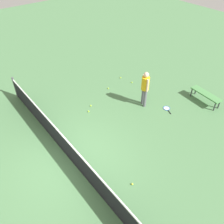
{
  "coord_description": "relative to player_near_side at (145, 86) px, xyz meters",
  "views": [
    {
      "loc": [
        -5.1,
        2.21,
        6.66
      ],
      "look_at": [
        0.38,
        -2.15,
        0.9
      ],
      "focal_mm": 37.74,
      "sensor_mm": 36.0,
      "label": 1
    }
  ],
  "objects": [
    {
      "name": "tennis_ball_baseline",
      "position": [
        2.04,
        0.47,
        -0.98
      ],
      "size": [
        0.07,
        0.07,
        0.07
      ],
      "primitive_type": "sphere",
      "color": "#C6E033",
      "rests_on": "ground_plane"
    },
    {
      "name": "tennis_ball_stray_left",
      "position": [
        -2.83,
        3.26,
        -0.98
      ],
      "size": [
        0.07,
        0.07,
        0.07
      ],
      "primitive_type": "sphere",
      "color": "#C6E033",
      "rests_on": "ground_plane"
    },
    {
      "name": "player_near_side",
      "position": [
        0.0,
        0.0,
        0.0
      ],
      "size": [
        0.52,
        0.44,
        1.7
      ],
      "color": "#595960",
      "rests_on": "ground_plane"
    },
    {
      "name": "court_net",
      "position": [
        -0.76,
        4.29,
        -0.51
      ],
      "size": [
        10.09,
        0.09,
        1.07
      ],
      "color": "#4C4C51",
      "rests_on": "ground_plane"
    },
    {
      "name": "tennis_ball_by_net",
      "position": [
        1.13,
        2.28,
        -0.98
      ],
      "size": [
        0.07,
        0.07,
        0.07
      ],
      "primitive_type": "sphere",
      "color": "#C6E033",
      "rests_on": "ground_plane"
    },
    {
      "name": "ground_plane",
      "position": [
        -0.76,
        4.29,
        -1.01
      ],
      "size": [
        40.0,
        40.0,
        0.0
      ],
      "primitive_type": "plane",
      "color": "#4C7A4C"
    },
    {
      "name": "courtside_bench",
      "position": [
        -1.62,
        -2.38,
        -0.59
      ],
      "size": [
        1.53,
        0.54,
        0.48
      ],
      "color": "#4C8C4C",
      "rests_on": "ground_plane"
    },
    {
      "name": "tennis_racket_near_player",
      "position": [
        -0.89,
        -0.62,
        -1.0
      ],
      "size": [
        0.6,
        0.41,
        0.03
      ],
      "color": "blue",
      "rests_on": "ground_plane"
    },
    {
      "name": "tennis_ball_near_player",
      "position": [
        2.44,
        -0.69,
        -0.98
      ],
      "size": [
        0.07,
        0.07,
        0.07
      ],
      "primitive_type": "sphere",
      "color": "#C6E033",
      "rests_on": "ground_plane"
    },
    {
      "name": "tennis_ball_stray_right",
      "position": [
        1.71,
        -0.85,
        -0.98
      ],
      "size": [
        0.07,
        0.07,
        0.07
      ],
      "primitive_type": "sphere",
      "color": "#C6E033",
      "rests_on": "ground_plane"
    },
    {
      "name": "tennis_ball_midcourt",
      "position": [
        1.41,
        1.97,
        -0.98
      ],
      "size": [
        0.07,
        0.07,
        0.07
      ],
      "primitive_type": "sphere",
      "color": "#C6E033",
      "rests_on": "ground_plane"
    }
  ]
}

